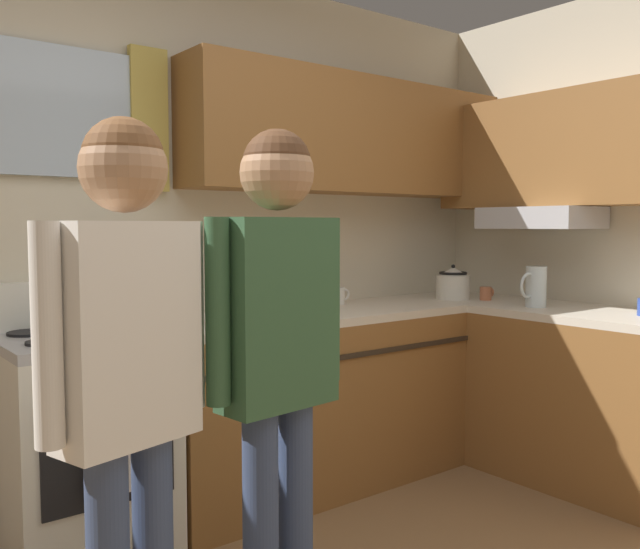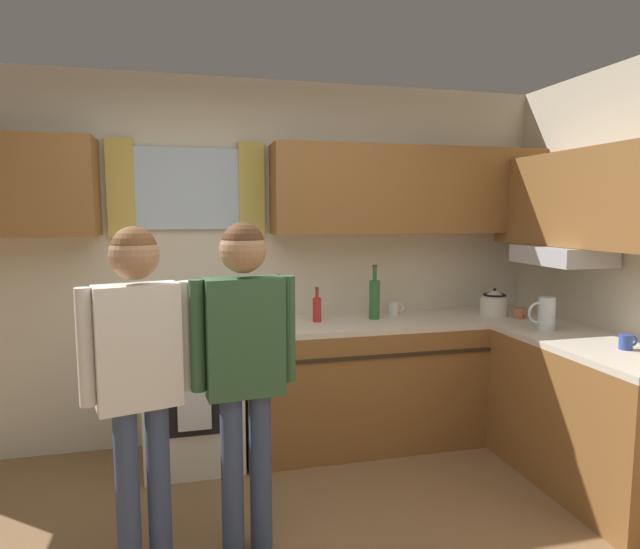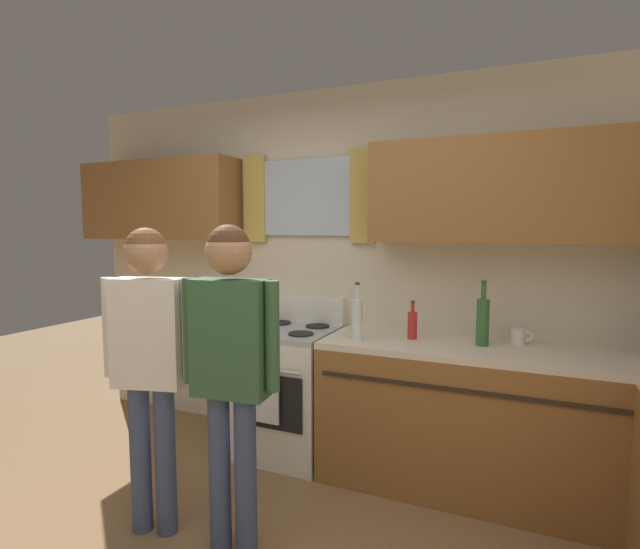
% 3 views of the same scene
% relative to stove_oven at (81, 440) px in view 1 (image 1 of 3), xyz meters
% --- Properties ---
extents(back_wall_unit, '(4.60, 0.42, 2.60)m').
position_rel_stove_oven_xyz_m(back_wall_unit, '(0.37, 0.28, 1.03)').
color(back_wall_unit, beige).
rests_on(back_wall_unit, ground).
extents(kitchen_counter_run, '(2.31, 1.88, 0.90)m').
position_rel_stove_oven_xyz_m(kitchen_counter_run, '(1.78, -0.34, -0.02)').
color(kitchen_counter_run, brown).
rests_on(kitchen_counter_run, ground).
extents(stove_oven, '(0.62, 0.67, 1.10)m').
position_rel_stove_oven_xyz_m(stove_oven, '(0.00, 0.00, 0.00)').
color(stove_oven, silver).
rests_on(stove_oven, ground).
extents(bottle_sauce_red, '(0.06, 0.06, 0.25)m').
position_rel_stove_oven_xyz_m(bottle_sauce_red, '(0.86, 0.04, 0.53)').
color(bottle_sauce_red, red).
rests_on(bottle_sauce_red, kitchen_counter_run).
extents(bottle_tall_clear, '(0.07, 0.07, 0.37)m').
position_rel_stove_oven_xyz_m(bottle_tall_clear, '(0.55, -0.14, 0.57)').
color(bottle_tall_clear, silver).
rests_on(bottle_tall_clear, kitchen_counter_run).
extents(bottle_wine_green, '(0.08, 0.08, 0.39)m').
position_rel_stove_oven_xyz_m(bottle_wine_green, '(1.28, 0.03, 0.58)').
color(bottle_wine_green, '#2D6633').
rests_on(bottle_wine_green, kitchen_counter_run).
extents(mug_ceramic_white, '(0.13, 0.08, 0.09)m').
position_rel_stove_oven_xyz_m(mug_ceramic_white, '(1.49, 0.15, 0.48)').
color(mug_ceramic_white, white).
rests_on(mug_ceramic_white, kitchen_counter_run).
extents(cup_terracotta, '(0.11, 0.07, 0.08)m').
position_rel_stove_oven_xyz_m(cup_terracotta, '(2.31, -0.21, 0.47)').
color(cup_terracotta, '#B76642').
rests_on(cup_terracotta, kitchen_counter_run).
extents(stovetop_kettle, '(0.27, 0.20, 0.21)m').
position_rel_stove_oven_xyz_m(stovetop_kettle, '(2.20, -0.05, 0.53)').
color(stovetop_kettle, silver).
rests_on(stovetop_kettle, kitchen_counter_run).
extents(water_pitcher, '(0.19, 0.11, 0.22)m').
position_rel_stove_oven_xyz_m(water_pitcher, '(2.24, -0.59, 0.54)').
color(water_pitcher, silver).
rests_on(water_pitcher, kitchen_counter_run).
extents(adult_left, '(0.49, 0.24, 1.61)m').
position_rel_stove_oven_xyz_m(adult_left, '(-0.24, -1.10, 0.54)').
color(adult_left, '#38476B').
rests_on(adult_left, ground).
extents(adult_in_plaid, '(0.50, 0.22, 1.62)m').
position_rel_stove_oven_xyz_m(adult_in_plaid, '(0.24, -1.07, 0.55)').
color(adult_in_plaid, '#38476B').
rests_on(adult_in_plaid, ground).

